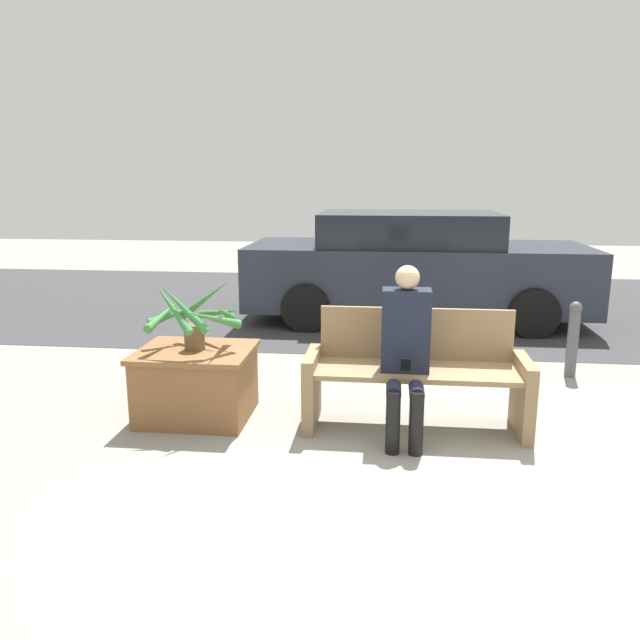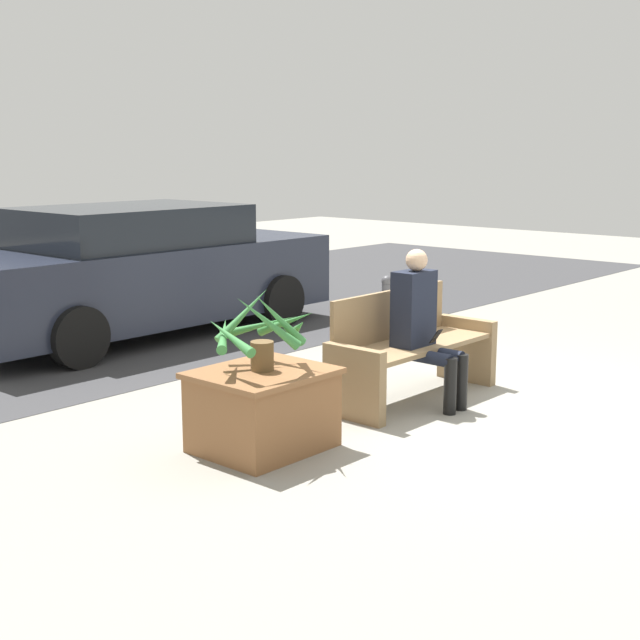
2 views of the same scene
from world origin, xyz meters
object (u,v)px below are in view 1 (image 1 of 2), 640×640
person_seated (406,345)px  parked_car (414,267)px  bench (416,374)px  potted_plant (195,315)px  bollard_post (573,338)px  planter_box (196,381)px

person_seated → parked_car: 4.12m
person_seated → bench: bearing=64.6°
potted_plant → bollard_post: size_ratio=1.06×
person_seated → potted_plant: (-1.68, 0.19, 0.14)m
parked_car → bollard_post: size_ratio=6.03×
bollard_post → parked_car: bearing=121.0°
bench → planter_box: 1.78m
person_seated → potted_plant: size_ratio=1.62×
parked_car → planter_box: bearing=-115.6°
person_seated → potted_plant: 1.70m
bench → potted_plant: bearing=179.9°
person_seated → parked_car: (0.20, 4.11, 0.02)m
planter_box → parked_car: 4.39m
parked_car → bollard_post: parked_car is taller
person_seated → bollard_post: person_seated is taller
planter_box → potted_plant: size_ratio=1.14×
planter_box → bollard_post: size_ratio=1.21×
person_seated → planter_box: (-1.69, 0.18, -0.40)m
bench → person_seated: size_ratio=1.32×
planter_box → bollard_post: 3.67m
bench → person_seated: 0.35m
potted_plant → bench: bearing=-0.1°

